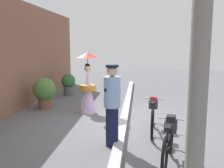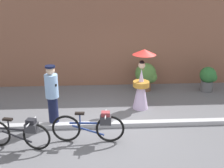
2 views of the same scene
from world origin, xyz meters
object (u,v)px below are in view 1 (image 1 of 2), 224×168
Objects in this scene: bicycle_far_side at (153,114)px; person_officer at (112,104)px; utility_pole at (202,6)px; potted_plant_by_door at (69,83)px; potted_plant_small at (45,91)px; bicycle_near_officer at (169,139)px; person_with_parasol at (88,84)px.

bicycle_far_side is 1.43m from person_officer.
person_officer is 3.16m from utility_pole.
bicycle_far_side is 1.95× the size of potted_plant_by_door.
bicycle_far_side is 3.89m from potted_plant_small.
utility_pole is at bearing -156.07° from potted_plant_by_door.
potted_plant_by_door is (4.08, 3.21, 0.08)m from bicycle_far_side.
potted_plant_by_door is at bearing -4.71° from potted_plant_small.
utility_pole reaches higher than person_officer.
utility_pole is (-3.59, -0.19, 1.98)m from bicycle_far_side.
utility_pole is at bearing -176.90° from bicycle_far_side.
person_officer reaches higher than potted_plant_by_door.
utility_pole reaches higher than bicycle_far_side.
person_officer is 0.35× the size of utility_pole.
person_with_parasol is at bearing 33.84° from bicycle_near_officer.
bicycle_far_side is (1.62, 0.19, 0.01)m from bicycle_near_officer.
bicycle_far_side is 5.20m from potted_plant_by_door.
person_with_parasol is 2.95m from potted_plant_by_door.
bicycle_far_side is 0.94× the size of person_with_parasol.
bicycle_far_side is at bearing 3.10° from utility_pole.
person_with_parasol reaches higher than bicycle_far_side.
person_officer is at bearing -139.33° from potted_plant_small.
bicycle_near_officer is at bearing -173.17° from bicycle_far_side.
potted_plant_small is (0.42, 1.51, -0.30)m from person_with_parasol.
bicycle_near_officer is at bearing -118.90° from person_officer.
person_with_parasol reaches higher than potted_plant_small.
person_officer is at bearing 139.56° from bicycle_far_side.
bicycle_near_officer is 1.32m from person_officer.
potted_plant_by_door reaches higher than bicycle_far_side.
person_officer is (0.59, 1.07, 0.48)m from bicycle_near_officer.
person_with_parasol is 0.38× the size of utility_pole.
potted_plant_by_door is (2.61, 1.33, -0.38)m from person_with_parasol.
person_with_parasol reaches higher than potted_plant_by_door.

